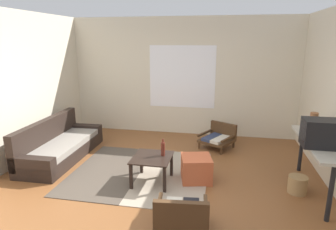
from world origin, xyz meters
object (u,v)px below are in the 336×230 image
object	(u,v)px
glass_bottle	(163,149)
coffee_table	(152,162)
armchair_by_window	(218,137)
crt_television	(323,133)
console_shelf	(316,148)
couch	(60,146)
wicker_basket	(298,185)
armchair_striped_foreground	(182,215)
ottoman_orange	(196,169)
clay_vase	(313,127)

from	to	relation	value
glass_bottle	coffee_table	bearing A→B (deg)	-149.94
armchair_by_window	crt_television	size ratio (longest dim) A/B	1.54
crt_television	glass_bottle	xyz separation A→B (m)	(-2.22, 0.14, -0.43)
armchair_by_window	console_shelf	size ratio (longest dim) A/B	0.51
couch	wicker_basket	distance (m)	4.18
coffee_table	armchair_striped_foreground	size ratio (longest dim) A/B	0.93
armchair_by_window	console_shelf	world-z (taller)	console_shelf
ottoman_orange	crt_television	size ratio (longest dim) A/B	0.88
console_shelf	wicker_basket	xyz separation A→B (m)	(-0.21, -0.08, -0.57)
couch	armchair_by_window	size ratio (longest dim) A/B	2.54
couch	armchair_by_window	xyz separation A→B (m)	(2.95, 1.15, 0.00)
armchair_striped_foreground	crt_television	xyz separation A→B (m)	(1.73, 1.13, 0.72)
clay_vase	ottoman_orange	bearing A→B (deg)	-172.16
crt_television	clay_vase	world-z (taller)	crt_television
wicker_basket	clay_vase	bearing A→B (deg)	59.08
armchair_by_window	ottoman_orange	bearing A→B (deg)	-100.94
armchair_striped_foreground	console_shelf	bearing A→B (deg)	37.82
ottoman_orange	console_shelf	size ratio (longest dim) A/B	0.29
coffee_table	glass_bottle	world-z (taller)	glass_bottle
console_shelf	clay_vase	distance (m)	0.35
ottoman_orange	console_shelf	distance (m)	1.78
armchair_by_window	console_shelf	bearing A→B (deg)	-48.97
clay_vase	couch	bearing A→B (deg)	177.44
glass_bottle	wicker_basket	bearing A→B (deg)	0.08
ottoman_orange	crt_television	distance (m)	1.89
ottoman_orange	console_shelf	xyz separation A→B (m)	(1.71, -0.04, 0.50)
console_shelf	crt_television	xyz separation A→B (m)	(-0.00, -0.22, 0.28)
crt_television	armchair_by_window	bearing A→B (deg)	127.44
glass_bottle	wicker_basket	xyz separation A→B (m)	(2.02, 0.00, -0.41)
armchair_striped_foreground	glass_bottle	size ratio (longest dim) A/B	2.49
ottoman_orange	console_shelf	world-z (taller)	console_shelf
clay_vase	wicker_basket	xyz separation A→B (m)	(-0.21, -0.35, -0.79)
couch	glass_bottle	world-z (taller)	couch
armchair_by_window	console_shelf	xyz separation A→B (m)	(1.40, -1.61, 0.46)
glass_bottle	clay_vase	bearing A→B (deg)	8.90
armchair_striped_foreground	glass_bottle	world-z (taller)	glass_bottle
couch	crt_television	bearing A→B (deg)	-8.90
coffee_table	armchair_by_window	bearing A→B (deg)	61.26
crt_television	console_shelf	bearing A→B (deg)	89.16
armchair_by_window	wicker_basket	world-z (taller)	armchair_by_window
crt_television	glass_bottle	world-z (taller)	crt_television
coffee_table	crt_television	world-z (taller)	crt_television
couch	crt_television	world-z (taller)	crt_television
armchair_striped_foreground	wicker_basket	world-z (taller)	armchair_striped_foreground
couch	armchair_by_window	distance (m)	3.16
couch	crt_television	xyz separation A→B (m)	(4.35, -0.68, 0.75)
armchair_by_window	armchair_striped_foreground	world-z (taller)	armchair_striped_foreground
couch	glass_bottle	distance (m)	2.22
coffee_table	armchair_striped_foreground	world-z (taller)	armchair_striped_foreground
glass_bottle	wicker_basket	size ratio (longest dim) A/B	1.01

